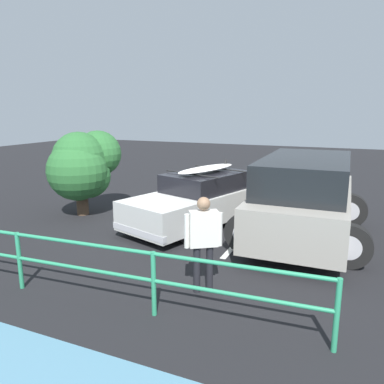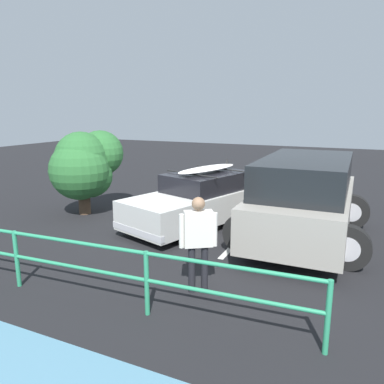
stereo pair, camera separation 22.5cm
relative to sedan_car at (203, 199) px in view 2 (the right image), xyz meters
The scene contains 7 objects.
ground_plane 0.80m from the sedan_car, ahead, with size 44.00×44.00×0.02m, color black.
parking_stripe 1.41m from the sedan_car, behind, with size 4.07×0.12×0.00m, color silver.
sedan_car is the anchor object (origin of this frame).
suv_car 2.56m from the sedan_car, behind, with size 2.83×4.72×1.86m.
person_bystander 3.75m from the sedan_car, 112.01° to the left, with size 0.52×0.40×1.57m.
railing_fence 4.75m from the sedan_car, 73.08° to the left, with size 9.71×0.60×0.96m.
bush_near_left 3.43m from the sedan_car, ahead, with size 1.62×2.19×2.31m.
Camera 2 is at (-4.12, 8.64, 2.88)m, focal length 35.00 mm.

